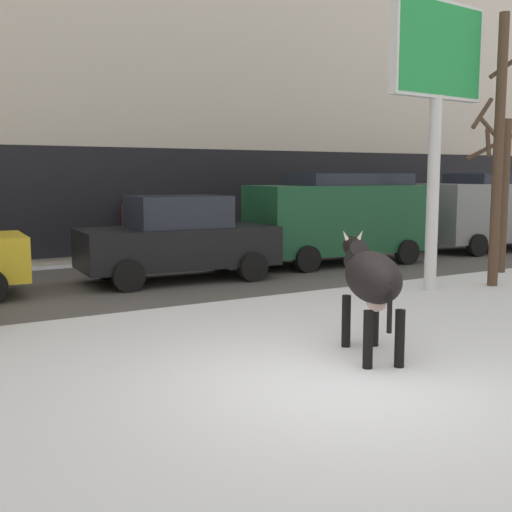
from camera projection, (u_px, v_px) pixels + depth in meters
name	position (u px, v px, depth m)	size (l,w,h in m)	color
ground_plane	(340.00, 383.00, 7.13)	(120.00, 120.00, 0.00)	white
road_strip	(115.00, 284.00, 13.61)	(60.00, 5.60, 0.01)	#514F4C
building_facade	(34.00, 26.00, 18.34)	(44.00, 6.10, 13.00)	beige
cow_black	(371.00, 278.00, 8.14)	(1.14, 1.90, 1.54)	black
billboard	(438.00, 68.00, 12.33)	(2.53, 0.46, 5.56)	silver
car_black_sedan	(178.00, 239.00, 13.95)	(4.31, 2.20, 1.84)	black
car_darkgreen_van	(339.00, 216.00, 16.58)	(4.72, 2.36, 2.32)	#194C2D
car_grey_van	(492.00, 209.00, 19.54)	(4.72, 2.36, 2.32)	slate
pedestrian_by_cars	(130.00, 229.00, 16.87)	(0.36, 0.24, 1.73)	#282833
bare_tree_left_lot	(501.00, 187.00, 15.07)	(1.54, 1.21, 3.63)	#4C3828
bare_tree_far_back	(498.00, 148.00, 13.09)	(1.10, 0.94, 5.47)	#4C3828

